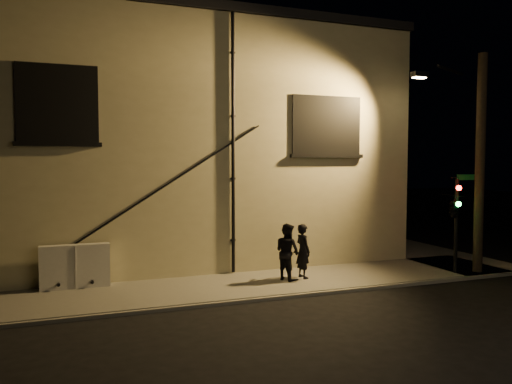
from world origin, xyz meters
name	(u,v)px	position (x,y,z in m)	size (l,w,h in m)	color
ground	(326,294)	(0.00, 0.00, 0.00)	(90.00, 90.00, 0.00)	black
sidewalk	(298,260)	(1.22, 4.39, 0.06)	(21.00, 16.00, 0.12)	#5F5E56
building	(163,146)	(-3.00, 8.99, 4.40)	(16.20, 12.23, 8.80)	#BBB286
utility_cabinet	(75,266)	(-6.63, 2.70, 0.75)	(1.91, 0.32, 1.26)	beige
pedestrian_a	(303,251)	(0.04, 1.55, 0.97)	(0.62, 0.40, 1.69)	black
pedestrian_b	(287,252)	(-0.52, 1.49, 0.99)	(0.84, 0.66, 1.74)	black
traffic_signal	(454,208)	(4.84, 0.38, 2.27)	(1.28, 1.89, 3.21)	black
streetlamp_pole	(477,159)	(5.75, 0.43, 3.84)	(2.03, 1.39, 7.24)	black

